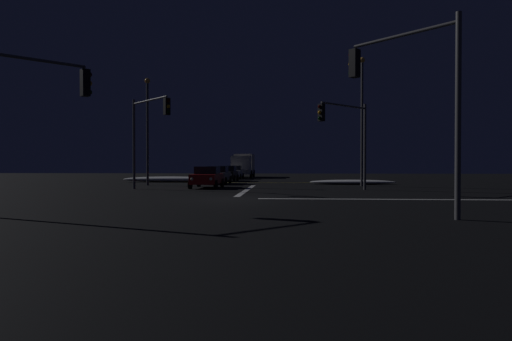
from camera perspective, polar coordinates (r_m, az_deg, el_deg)
ground at (r=22.16m, az=-2.88°, el=-3.79°), size 120.00×120.00×0.10m
stop_line_north at (r=29.65m, az=-1.19°, el=-2.52°), size 0.35×12.86×0.01m
centre_line_ns at (r=41.20m, az=0.22°, el=-1.59°), size 22.00×0.15×0.01m
crosswalk_bar_east at (r=22.59m, az=16.79°, el=-3.61°), size 12.86×0.40×0.01m
snow_bank_left_curb at (r=42.94m, az=-10.93°, el=-1.14°), size 9.54×1.50×0.55m
snow_bank_right_curb at (r=38.30m, az=12.46°, el=-1.49°), size 7.29×1.50×0.41m
sedan_red at (r=32.27m, az=-6.40°, el=-0.84°), size 2.02×4.33×1.57m
sedan_gray at (r=38.60m, az=-5.01°, el=-0.57°), size 2.02×4.33×1.57m
sedan_black at (r=45.17m, az=-3.77°, el=-0.36°), size 2.02×4.33×1.57m
sedan_white at (r=51.47m, az=-2.89°, el=-0.22°), size 2.02×4.33×1.57m
box_truck at (r=58.17m, az=-1.63°, el=0.80°), size 2.68×8.28×3.08m
traffic_signal_nw at (r=30.04m, az=-13.99°, el=5.75°), size 3.53×3.53×6.24m
traffic_signal_se at (r=15.96m, az=19.38°, el=10.53°), size 3.07×3.07×6.46m
traffic_signal_sw at (r=17.97m, az=-27.78°, el=8.08°), size 3.01×3.01×5.85m
traffic_signal_ne at (r=28.83m, az=11.72°, el=5.37°), size 3.50×3.50×5.78m
streetlamp_right_near at (r=35.84m, az=13.64°, el=7.30°), size 0.44×0.44×10.17m
streetlamp_left_near at (r=36.98m, az=-13.95°, el=5.97°), size 0.44×0.44×8.76m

